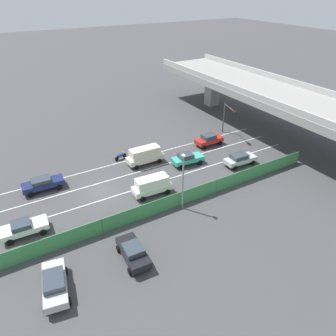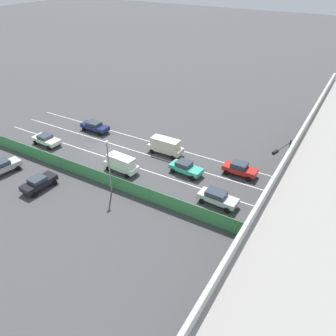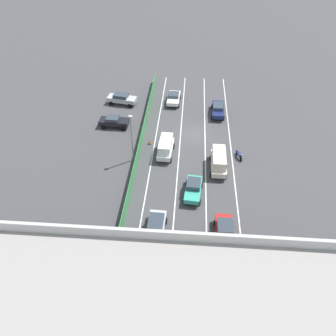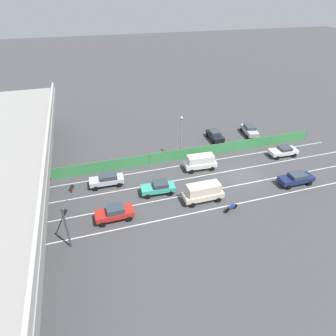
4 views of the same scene
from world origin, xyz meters
name	(u,v)px [view 4 (image 4 of 4)]	position (x,y,z in m)	size (l,w,h in m)	color
ground_plane	(243,176)	(0.00, 0.00, 0.00)	(300.00, 300.00, 0.00)	#424244
lane_line_left_edge	(230,205)	(-5.15, 4.63, 0.00)	(0.14, 45.25, 0.01)	silver
lane_line_mid_left	(218,189)	(-1.72, 4.63, 0.00)	(0.14, 45.25, 0.01)	silver
lane_line_mid_right	(207,175)	(1.72, 4.63, 0.00)	(0.14, 45.25, 0.01)	silver
lane_line_right_edge	(197,163)	(5.15, 4.63, 0.00)	(0.14, 45.25, 0.01)	silver
green_fence	(193,152)	(6.88, 4.63, 0.86)	(0.10, 41.35, 1.72)	#3D8E4C
car_hatchback_white	(284,151)	(3.26, -8.81, 0.84)	(2.20, 4.37, 1.50)	silver
car_sedan_red	(115,213)	(-3.43, 18.10, 0.92)	(1.96, 4.25, 1.69)	red
car_van_white	(200,162)	(3.48, 4.94, 1.24)	(2.17, 4.60, 2.19)	silver
car_sedan_navy	(296,178)	(-3.68, -5.69, 0.88)	(2.03, 4.70, 1.55)	navy
car_van_cream	(203,192)	(-3.25, 7.40, 1.29)	(2.04, 4.90, 2.29)	beige
car_sedan_silver	(107,179)	(3.42, 18.09, 0.90)	(2.08, 4.47, 1.62)	#B7BABC
car_taxi_teal	(159,187)	(-0.24, 12.15, 0.88)	(2.23, 4.37, 1.61)	teal
motorcycle	(231,207)	(-6.02, 5.02, 0.46)	(0.78, 1.90, 0.93)	black
parked_wagon_silver	(250,130)	(11.47, -7.78, 0.94)	(4.82, 2.60, 1.69)	#B2B5B7
parked_sedan_dark	(215,135)	(11.43, -1.11, 0.88)	(4.31, 2.17, 1.58)	black
traffic_light	(69,209)	(-4.77, 22.56, 3.60)	(3.92, 1.30, 4.98)	#47474C
street_lamp	(181,133)	(7.47, 6.48, 4.05)	(0.60, 0.36, 6.61)	gray
traffic_cone	(207,157)	(5.85, 2.85, 0.28)	(0.47, 0.47, 0.60)	orange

